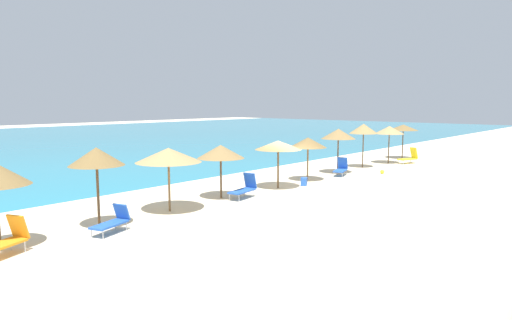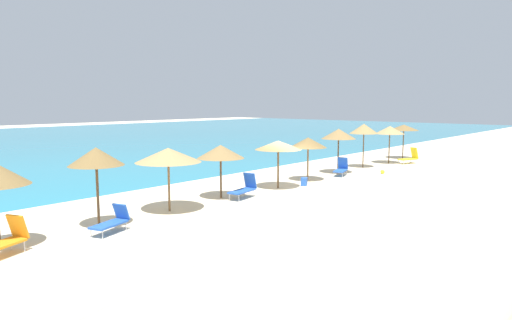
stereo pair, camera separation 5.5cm
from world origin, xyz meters
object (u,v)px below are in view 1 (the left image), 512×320
at_px(beach_umbrella_3, 168,155).
at_px(beach_umbrella_8, 364,129).
at_px(lounge_chair_3, 113,221).
at_px(beach_umbrella_7, 338,134).
at_px(beach_umbrella_9, 389,130).
at_px(lounge_chair_0, 244,188).
at_px(lounge_chair_4, 8,238).
at_px(beach_umbrella_4, 221,152).
at_px(lounge_chair_2, 341,168).
at_px(beach_ball, 382,172).
at_px(beach_umbrella_2, 96,157).
at_px(beach_umbrella_5, 278,145).
at_px(cooler_box, 304,182).
at_px(beach_umbrella_10, 403,128).
at_px(lounge_chair_1, 409,157).
at_px(beach_umbrella_6, 308,143).

bearing_deg(beach_umbrella_3, beach_umbrella_8, 0.44).
bearing_deg(lounge_chair_3, beach_umbrella_7, -103.38).
bearing_deg(beach_umbrella_9, lounge_chair_0, -179.01).
xyz_separation_m(lounge_chair_0, lounge_chair_4, (-10.44, -0.19, 0.01)).
relative_size(beach_umbrella_4, lounge_chair_4, 1.67).
relative_size(lounge_chair_3, lounge_chair_4, 1.05).
distance_m(lounge_chair_0, lounge_chair_4, 10.44).
xyz_separation_m(lounge_chair_0, lounge_chair_2, (8.74, 0.03, -0.03)).
xyz_separation_m(beach_umbrella_7, beach_umbrella_9, (6.50, -0.35, -0.04)).
height_order(lounge_chair_3, beach_ball, lounge_chair_3).
distance_m(beach_umbrella_8, beach_ball, 3.78).
distance_m(beach_umbrella_4, lounge_chair_2, 9.66).
distance_m(beach_umbrella_2, beach_umbrella_4, 6.45).
relative_size(beach_umbrella_4, beach_umbrella_5, 1.00).
height_order(beach_umbrella_2, beach_umbrella_3, beach_umbrella_2).
bearing_deg(lounge_chair_4, cooler_box, -111.83).
relative_size(beach_umbrella_9, cooler_box, 6.19).
bearing_deg(lounge_chair_0, beach_umbrella_4, 32.02).
xyz_separation_m(beach_umbrella_10, lounge_chair_4, (-29.71, -0.89, -1.98)).
bearing_deg(beach_ball, lounge_chair_1, 7.04).
height_order(beach_umbrella_2, lounge_chair_2, beach_umbrella_2).
distance_m(beach_umbrella_3, cooler_box, 8.67).
distance_m(lounge_chair_4, cooler_box, 14.86).
bearing_deg(beach_umbrella_10, cooler_box, -176.23).
bearing_deg(beach_umbrella_10, beach_umbrella_8, -179.58).
bearing_deg(lounge_chair_1, lounge_chair_3, 109.84).
distance_m(beach_umbrella_4, beach_umbrella_5, 3.71).
relative_size(beach_umbrella_4, beach_umbrella_10, 0.92).
distance_m(beach_umbrella_6, cooler_box, 2.56).
xyz_separation_m(beach_umbrella_5, beach_umbrella_10, (16.31, 0.36, 0.22)).
height_order(beach_umbrella_10, lounge_chair_1, beach_umbrella_10).
height_order(beach_umbrella_2, lounge_chair_4, beach_umbrella_2).
distance_m(beach_umbrella_2, lounge_chair_4, 3.93).
bearing_deg(beach_umbrella_8, beach_umbrella_7, -179.46).
bearing_deg(beach_umbrella_8, beach_umbrella_10, 0.42).
xyz_separation_m(beach_umbrella_5, lounge_chair_4, (-13.40, -0.53, -1.75)).
xyz_separation_m(lounge_chair_0, lounge_chair_3, (-7.17, -0.45, -0.07)).
distance_m(beach_umbrella_5, beach_ball, 8.52).
bearing_deg(lounge_chair_2, beach_umbrella_2, 70.47).
relative_size(beach_umbrella_3, beach_ball, 10.50).
bearing_deg(beach_ball, cooler_box, 168.57).
bearing_deg(lounge_chair_3, beach_umbrella_9, -105.30).
bearing_deg(beach_umbrella_10, lounge_chair_1, -146.89).
bearing_deg(lounge_chair_2, beach_umbrella_3, 69.73).
bearing_deg(beach_umbrella_2, lounge_chair_0, -3.59).
bearing_deg(beach_umbrella_10, lounge_chair_0, -177.91).
bearing_deg(cooler_box, lounge_chair_4, 179.65).
height_order(beach_umbrella_3, beach_umbrella_8, beach_umbrella_8).
bearing_deg(beach_umbrella_10, beach_umbrella_7, -179.54).
height_order(beach_umbrella_6, beach_umbrella_7, beach_umbrella_7).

